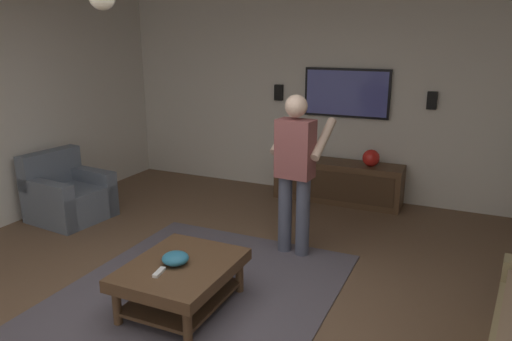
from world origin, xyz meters
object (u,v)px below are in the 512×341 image
media_console (338,182)px  remote_white (159,272)px  person_standing (296,166)px  armchair (68,197)px  bowl (175,258)px  vase_round (371,158)px  wall_speaker_right (279,93)px  coffee_table (181,275)px  wall_speaker_left (432,101)px  tv (347,93)px

media_console → remote_white: (-3.37, 0.50, 0.14)m
person_standing → armchair: bearing=100.1°
bowl → vase_round: (3.14, -0.91, 0.21)m
wall_speaker_right → person_standing: bearing=-153.6°
coffee_table → armchair: bearing=64.3°
vase_round → wall_speaker_left: size_ratio=1.00×
coffee_table → bowl: (-0.02, 0.03, 0.15)m
media_console → wall_speaker_left: wall_speaker_left is taller
remote_white → person_standing: bearing=-27.5°
coffee_table → person_standing: bearing=-18.8°
bowl → wall_speaker_right: wall_speaker_right is taller
armchair → coffee_table: (-1.15, -2.39, 0.02)m
armchair → coffee_table: size_ratio=0.89×
person_standing → vase_round: 1.80m
tv → remote_white: (-3.61, 0.50, -1.03)m
media_console → wall_speaker_right: bearing=-104.6°
person_standing → wall_speaker_left: 2.33m
media_console → wall_speaker_right: size_ratio=7.73×
tv → wall_speaker_left: bearing=90.7°
armchair → vase_round: 3.83m
vase_round → armchair: bearing=121.0°
person_standing → tv: bearing=6.2°
armchair → bowl: armchair is taller
bowl → remote_white: size_ratio=1.46×
remote_white → wall_speaker_left: size_ratio=0.68×
tv → wall_speaker_right: tv is taller
tv → person_standing: size_ratio=0.70×
armchair → remote_white: bearing=-24.6°
remote_white → vase_round: (3.33, -0.93, 0.25)m
media_console → bowl: bearing=-8.6°
armchair → wall_speaker_right: bearing=56.3°
tv → vase_round: size_ratio=5.23×
coffee_table → media_console: (3.15, -0.45, -0.02)m
media_console → tv: size_ratio=1.48×
bowl → wall_speaker_left: (3.43, -1.56, 0.95)m
armchair → vase_round: armchair is taller
coffee_table → tv: bearing=-7.5°
tv → vase_round: tv is taller
coffee_table → person_standing: size_ratio=0.61×
person_standing → remote_white: size_ratio=10.93×
coffee_table → wall_speaker_right: bearing=8.9°
media_console → tv: bearing=-180.0°
vase_round → wall_speaker_right: bearing=78.3°
media_console → tv: tv is taller
tv → person_standing: bearing=0.7°
coffee_table → tv: tv is taller
remote_white → wall_speaker_right: bearing=-1.8°
bowl → vase_round: vase_round is taller
media_console → person_standing: bearing=0.8°
armchair → person_standing: person_standing is taller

